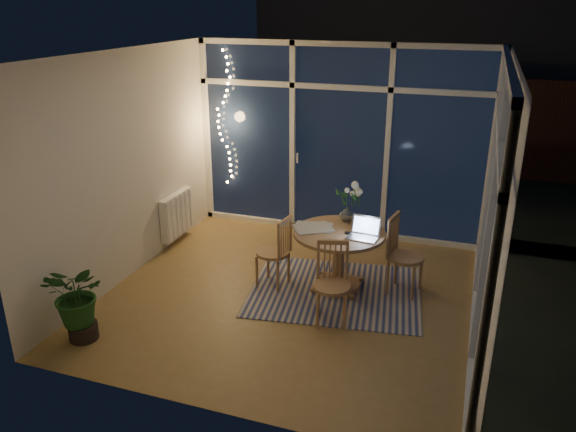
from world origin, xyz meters
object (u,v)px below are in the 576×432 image
(chair_left, at_px, (273,251))
(chair_front, at_px, (332,284))
(dining_table, at_px, (338,260))
(chair_right, at_px, (406,255))
(flower_vase, at_px, (347,213))
(potted_plant, at_px, (79,304))
(laptop, at_px, (363,228))

(chair_left, height_order, chair_front, chair_front)
(dining_table, relative_size, chair_right, 1.11)
(dining_table, bearing_deg, chair_front, -80.87)
(chair_left, height_order, flower_vase, flower_vase)
(dining_table, relative_size, flower_vase, 4.86)
(chair_front, relative_size, potted_plant, 1.13)
(dining_table, bearing_deg, chair_left, -166.61)
(laptop, height_order, flower_vase, laptop)
(laptop, bearing_deg, potted_plant, -138.19)
(dining_table, xyz_separation_m, chair_left, (-0.72, -0.17, 0.08))
(laptop, height_order, potted_plant, laptop)
(chair_front, relative_size, laptop, 2.68)
(dining_table, xyz_separation_m, flower_vase, (0.00, 0.34, 0.45))
(chair_front, distance_m, potted_plant, 2.44)
(laptop, bearing_deg, chair_left, -169.95)
(chair_right, distance_m, flower_vase, 0.83)
(chair_front, height_order, potted_plant, chair_front)
(flower_vase, bearing_deg, dining_table, -90.53)
(chair_left, relative_size, chair_front, 1.00)
(dining_table, bearing_deg, flower_vase, 89.47)
(laptop, xyz_separation_m, flower_vase, (-0.28, 0.44, -0.01))
(dining_table, relative_size, chair_front, 1.19)
(flower_vase, height_order, potted_plant, flower_vase)
(dining_table, bearing_deg, laptop, -19.54)
(chair_right, distance_m, laptop, 0.62)
(chair_left, bearing_deg, potted_plant, -32.12)
(chair_left, distance_m, chair_right, 1.48)
(chair_left, distance_m, potted_plant, 2.12)
(chair_right, bearing_deg, dining_table, 110.54)
(chair_left, xyz_separation_m, chair_front, (0.84, -0.56, 0.00))
(chair_right, xyz_separation_m, potted_plant, (-2.81, -1.94, -0.08))
(chair_right, bearing_deg, chair_front, 154.79)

